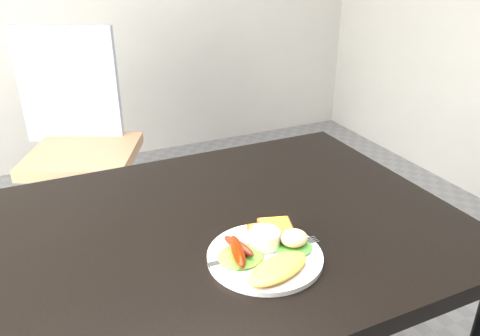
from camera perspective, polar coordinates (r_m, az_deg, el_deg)
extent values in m
cube|color=black|center=(1.07, -5.02, -8.33)|extent=(1.20, 0.80, 0.04)
cube|color=tan|center=(2.28, -18.53, 1.50)|extent=(0.62, 0.62, 0.06)
imported|color=navy|center=(1.43, -14.29, 3.83)|extent=(0.59, 0.40, 1.63)
cylinder|color=white|center=(0.96, 3.04, -10.71)|extent=(0.23, 0.23, 0.01)
ellipsoid|color=olive|center=(0.94, 0.13, -10.66)|extent=(0.11, 0.11, 0.01)
ellipsoid|color=green|center=(0.97, 6.47, -9.60)|extent=(0.08, 0.08, 0.01)
ellipsoid|color=yellow|center=(0.91, 4.65, -12.10)|extent=(0.16, 0.11, 0.02)
ellipsoid|color=#6B1700|center=(0.93, -0.29, -10.09)|extent=(0.05, 0.11, 0.03)
ellipsoid|color=maroon|center=(0.94, -0.17, -9.49)|extent=(0.05, 0.09, 0.02)
cylinder|color=white|center=(0.97, 2.99, -8.68)|extent=(0.08, 0.08, 0.04)
cube|color=#8D6016|center=(1.01, 3.45, -8.04)|extent=(0.09, 0.09, 0.01)
cube|color=brown|center=(1.00, 4.38, -7.27)|extent=(0.09, 0.09, 0.01)
ellipsoid|color=#FADDB7|center=(0.97, 6.58, -8.46)|extent=(0.06, 0.06, 0.03)
cube|color=#ADAFB7|center=(0.95, 1.46, -10.76)|extent=(0.18, 0.03, 0.00)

